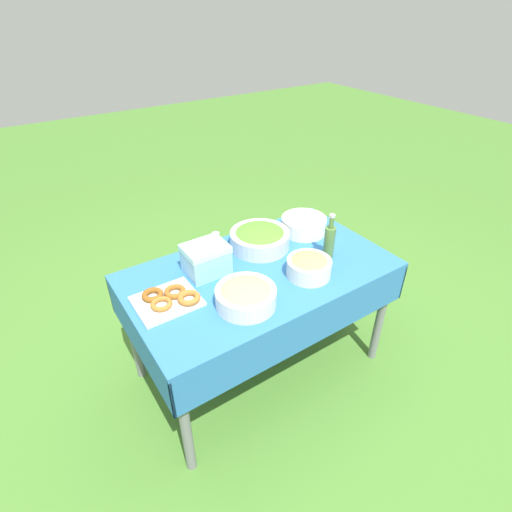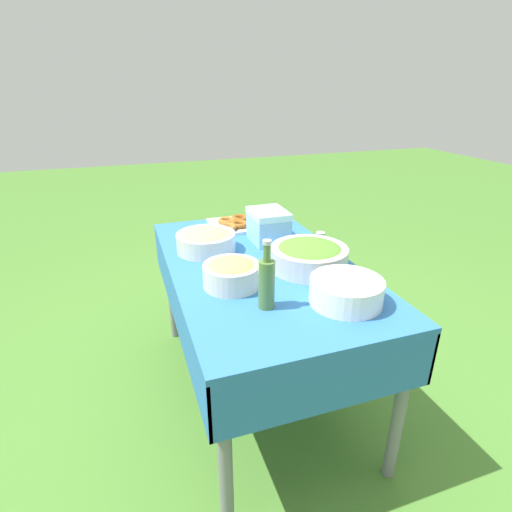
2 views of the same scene
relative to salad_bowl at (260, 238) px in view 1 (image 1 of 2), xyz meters
name	(u,v)px [view 1 (image 1 of 2)]	position (x,y,z in m)	size (l,w,h in m)	color
ground_plane	(259,365)	(0.13, 0.19, -0.81)	(14.00, 14.00, 0.00)	#477A2D
picnic_table	(260,284)	(0.13, 0.19, -0.16)	(1.43, 0.82, 0.75)	#2D6BB2
salad_bowl	(260,238)	(0.00, 0.00, 0.00)	(0.34, 0.34, 0.12)	silver
pasta_bowl	(246,295)	(0.35, 0.39, 0.00)	(0.29, 0.29, 0.11)	silver
donut_platter	(169,299)	(0.64, 0.17, -0.04)	(0.32, 0.27, 0.05)	silver
plate_stack	(304,225)	(-0.33, 0.00, -0.01)	(0.28, 0.28, 0.10)	white
olive_oil_bottle	(329,241)	(-0.26, 0.30, 0.04)	(0.06, 0.06, 0.27)	#4C7238
fruit_bowl	(309,266)	(-0.05, 0.37, 0.00)	(0.23, 0.23, 0.12)	silver
cooler_box	(206,259)	(0.38, 0.05, 0.02)	(0.22, 0.18, 0.17)	#8CC6E5
salt_shaker	(216,239)	(0.20, -0.16, -0.02)	(0.04, 0.04, 0.08)	white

